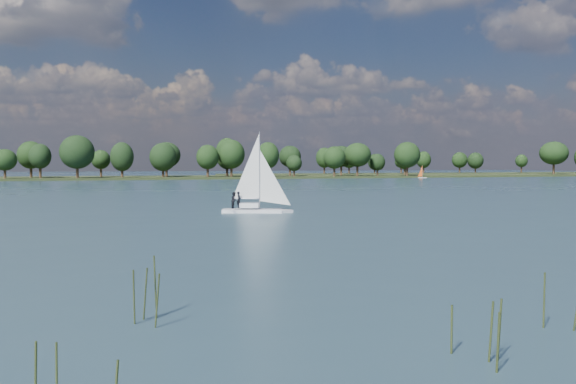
# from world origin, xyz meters

# --- Properties ---
(ground) EXTENTS (700.00, 700.00, 0.00)m
(ground) POSITION_xyz_m (0.00, 100.00, 0.00)
(ground) COLOR #233342
(ground) RESTS_ON ground
(far_shore) EXTENTS (660.00, 40.00, 1.50)m
(far_shore) POSITION_xyz_m (0.00, 212.00, 0.00)
(far_shore) COLOR black
(far_shore) RESTS_ON ground
(far_shore_back) EXTENTS (220.00, 30.00, 1.40)m
(far_shore_back) POSITION_xyz_m (160.00, 260.00, 0.00)
(far_shore_back) COLOR black
(far_shore_back) RESTS_ON ground
(sailboat) EXTENTS (7.37, 4.41, 9.38)m
(sailboat) POSITION_xyz_m (0.19, 40.64, 2.62)
(sailboat) COLOR silver
(sailboat) RESTS_ON ground
(dinghy_orange) EXTENTS (3.43, 2.36, 5.10)m
(dinghy_orange) POSITION_xyz_m (111.89, 188.94, 1.20)
(dinghy_orange) COLOR silver
(dinghy_orange) RESTS_ON ground
(treeline) EXTENTS (562.33, 73.93, 17.85)m
(treeline) POSITION_xyz_m (-12.46, 207.82, 8.10)
(treeline) COLOR black
(treeline) RESTS_ON ground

